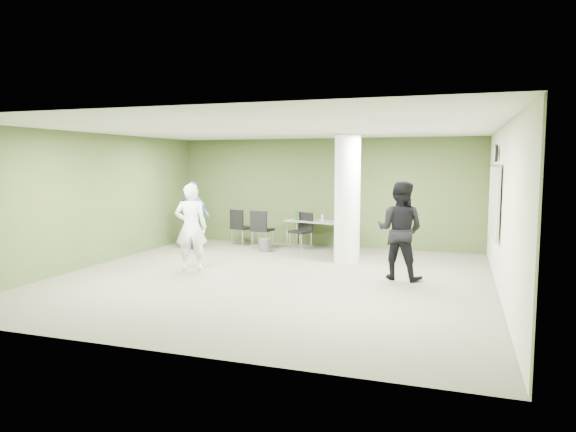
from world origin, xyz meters
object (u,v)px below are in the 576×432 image
(chair_back_left, at_px, (240,225))
(woman_white, at_px, (191,227))
(man_blue, at_px, (193,216))
(folding_table, at_px, (315,222))
(man_black, at_px, (400,230))

(chair_back_left, xyz_separation_m, woman_white, (0.28, -3.08, 0.32))
(man_blue, bearing_deg, folding_table, -148.26)
(folding_table, height_order, woman_white, woman_white)
(chair_back_left, height_order, man_blue, man_blue)
(folding_table, xyz_separation_m, man_blue, (-2.85, -1.15, 0.19))
(woman_white, xyz_separation_m, man_blue, (-1.18, 2.21, -0.03))
(folding_table, bearing_deg, woman_white, -105.38)
(folding_table, xyz_separation_m, man_black, (2.44, -2.87, 0.26))
(man_black, bearing_deg, woman_white, 18.77)
(woman_white, bearing_deg, folding_table, -138.41)
(chair_back_left, bearing_deg, folding_table, -151.91)
(woman_white, bearing_deg, chair_back_left, -106.88)
(folding_table, height_order, man_blue, man_blue)
(chair_back_left, xyz_separation_m, man_black, (4.39, -2.58, 0.36))
(chair_back_left, bearing_deg, man_blue, 63.62)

